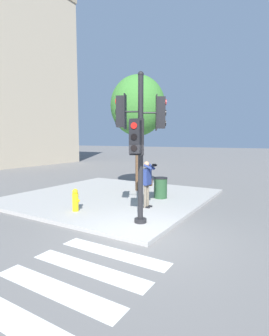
% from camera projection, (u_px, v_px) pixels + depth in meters
% --- Properties ---
extents(ground_plane, '(160.00, 160.00, 0.00)m').
position_uv_depth(ground_plane, '(140.00, 237.00, 7.14)').
color(ground_plane, slate).
extents(sidewalk_corner, '(8.00, 8.00, 0.12)m').
position_uv_depth(sidewalk_corner, '(112.00, 197.00, 11.91)').
color(sidewalk_corner, '#9E9B96').
rests_on(sidewalk_corner, ground_plane).
extents(crosswalk_stripes, '(3.99, 2.83, 0.01)m').
position_uv_depth(crosswalk_stripes, '(56.00, 289.00, 4.64)').
color(crosswalk_stripes, silver).
rests_on(crosswalk_stripes, ground_plane).
extents(traffic_signal_pole, '(1.22, 1.40, 4.48)m').
position_uv_depth(traffic_signal_pole, '(140.00, 133.00, 7.61)').
color(traffic_signal_pole, black).
rests_on(traffic_signal_pole, sidewalk_corner).
extents(person_photographer, '(0.58, 0.54, 1.73)m').
position_uv_depth(person_photographer, '(147.00, 180.00, 9.71)').
color(person_photographer, black).
rests_on(person_photographer, sidewalk_corner).
extents(street_tree, '(2.62, 2.62, 5.58)m').
position_uv_depth(street_tree, '(138.00, 106.00, 12.59)').
color(street_tree, brown).
rests_on(street_tree, sidewalk_corner).
extents(fire_hydrant, '(0.22, 0.28, 0.80)m').
position_uv_depth(fire_hydrant, '(75.00, 200.00, 9.23)').
color(fire_hydrant, yellow).
rests_on(fire_hydrant, sidewalk_corner).
extents(trash_bin, '(0.59, 0.59, 0.90)m').
position_uv_depth(trash_bin, '(160.00, 188.00, 11.30)').
color(trash_bin, '#234728').
rests_on(trash_bin, sidewalk_corner).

